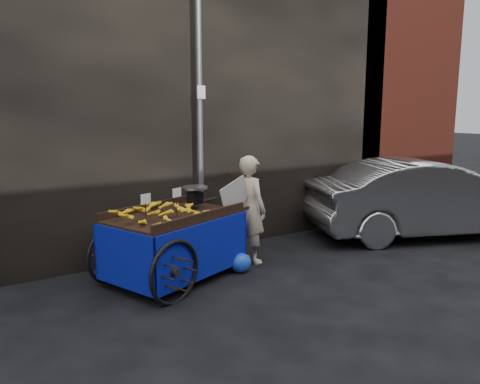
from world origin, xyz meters
TOP-DOWN VIEW (x-y plane):
  - ground at (0.00, 0.00)m, footprint 80.00×80.00m
  - building_wall at (0.39, 2.60)m, footprint 13.50×2.00m
  - street_pole at (0.30, 1.30)m, footprint 0.12×0.10m
  - banana_cart at (-0.47, 0.68)m, footprint 2.47×1.71m
  - vendor at (0.77, 0.74)m, footprint 0.85×0.62m
  - plastic_bag at (0.41, 0.41)m, footprint 0.29×0.23m
  - parked_car at (4.12, 0.22)m, footprint 4.24×2.86m

SIDE VIEW (x-z plane):
  - ground at x=0.00m, z-range 0.00..0.00m
  - plastic_bag at x=0.41m, z-range 0.00..0.26m
  - parked_car at x=4.12m, z-range 0.00..1.32m
  - banana_cart at x=-0.47m, z-range 0.14..1.37m
  - vendor at x=0.77m, z-range 0.00..1.54m
  - street_pole at x=0.30m, z-range 0.01..4.01m
  - building_wall at x=0.39m, z-range 0.00..5.00m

